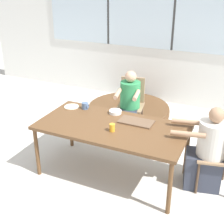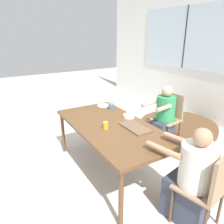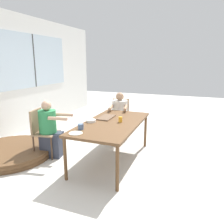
# 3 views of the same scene
# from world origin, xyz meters

# --- Properties ---
(ground_plane) EXTENTS (16.00, 16.00, 0.00)m
(ground_plane) POSITION_xyz_m (0.00, 0.00, 0.00)
(ground_plane) COLOR beige
(wall_back_with_windows) EXTENTS (8.40, 0.08, 2.80)m
(wall_back_with_windows) POSITION_xyz_m (0.00, 2.68, 1.43)
(wall_back_with_windows) COLOR silver
(wall_back_with_windows) RESTS_ON ground_plane
(dining_table) EXTENTS (1.81, 0.90, 0.70)m
(dining_table) POSITION_xyz_m (0.00, 0.00, 0.65)
(dining_table) COLOR brown
(dining_table) RESTS_ON ground_plane
(chair_for_woman_green_shirt) EXTENTS (0.47, 0.47, 0.87)m
(chair_for_woman_green_shirt) POSITION_xyz_m (-0.25, 1.29, 0.52)
(chair_for_woman_green_shirt) COLOR #937556
(chair_for_woman_green_shirt) RESTS_ON ground_plane
(chair_for_man_blue_shirt) EXTENTS (0.48, 0.48, 0.87)m
(chair_for_man_blue_shirt) POSITION_xyz_m (1.28, 0.29, 0.52)
(chair_for_man_blue_shirt) COLOR #937556
(chair_for_man_blue_shirt) RESTS_ON ground_plane
(person_woman_green_shirt) EXTENTS (0.41, 0.61, 1.04)m
(person_woman_green_shirt) POSITION_xyz_m (-0.22, 1.12, 0.46)
(person_woman_green_shirt) COLOR #333847
(person_woman_green_shirt) RESTS_ON ground_plane
(person_man_blue_shirt) EXTENTS (0.68, 0.47, 1.04)m
(person_man_blue_shirt) POSITION_xyz_m (1.11, 0.25, 0.46)
(person_man_blue_shirt) COLOR #333847
(person_man_blue_shirt) RESTS_ON ground_plane
(food_tray_dark) EXTENTS (0.42, 0.23, 0.02)m
(food_tray_dark) POSITION_xyz_m (0.24, 0.20, 0.71)
(food_tray_dark) COLOR brown
(food_tray_dark) RESTS_ON dining_table
(coffee_mug) EXTENTS (0.09, 0.09, 0.09)m
(coffee_mug) POSITION_xyz_m (-0.54, 0.30, 0.75)
(coffee_mug) COLOR slate
(coffee_mug) RESTS_ON dining_table
(juice_glass) EXTENTS (0.07, 0.07, 0.09)m
(juice_glass) POSITION_xyz_m (0.06, -0.13, 0.75)
(juice_glass) COLOR gold
(juice_glass) RESTS_ON dining_table
(bowl_white_shallow) EXTENTS (0.16, 0.16, 0.04)m
(bowl_white_shallow) POSITION_xyz_m (-0.11, 0.34, 0.72)
(bowl_white_shallow) COLOR white
(bowl_white_shallow) RESTS_ON dining_table
(plate_tortillas) EXTENTS (0.20, 0.20, 0.01)m
(plate_tortillas) POSITION_xyz_m (-0.74, 0.28, 0.71)
(plate_tortillas) COLOR beige
(plate_tortillas) RESTS_ON dining_table
(folded_table_stack) EXTENTS (1.49, 1.49, 0.15)m
(folded_table_stack) POSITION_xyz_m (-0.50, 1.81, 0.07)
(folded_table_stack) COLOR brown
(folded_table_stack) RESTS_ON ground_plane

